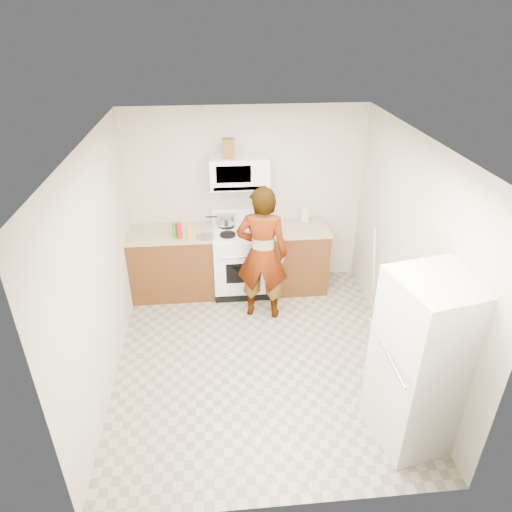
{
  "coord_description": "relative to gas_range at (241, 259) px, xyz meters",
  "views": [
    {
      "loc": [
        -0.41,
        -4.04,
        3.58
      ],
      "look_at": [
        0.02,
        0.55,
        1.04
      ],
      "focal_mm": 32.0,
      "sensor_mm": 36.0,
      "label": 1
    }
  ],
  "objects": [
    {
      "name": "kettle",
      "position": [
        0.92,
        0.23,
        0.53
      ],
      "size": [
        0.14,
        0.14,
        0.16
      ],
      "primitive_type": "cylinder",
      "rotation": [
        0.0,
        0.0,
        -0.09
      ],
      "color": "silver",
      "rests_on": "counter_right"
    },
    {
      "name": "microwave",
      "position": [
        0.0,
        0.13,
        1.21
      ],
      "size": [
        0.76,
        0.38,
        0.4
      ],
      "primitive_type": "cube",
      "color": "white",
      "rests_on": "back_wall"
    },
    {
      "name": "counter_right",
      "position": [
        0.78,
        0.01,
        0.43
      ],
      "size": [
        0.82,
        0.64,
        0.03
      ],
      "primitive_type": "cube",
      "color": "tan",
      "rests_on": "cabinet_right"
    },
    {
      "name": "bottle_hot_sauce",
      "position": [
        -0.67,
        -0.23,
        0.53
      ],
      "size": [
        0.06,
        0.06,
        0.16
      ],
      "primitive_type": "cylinder",
      "rotation": [
        0.0,
        0.0,
        0.24
      ],
      "color": "orange",
      "rests_on": "counter_left"
    },
    {
      "name": "jug",
      "position": [
        -0.12,
        0.08,
        1.53
      ],
      "size": [
        0.15,
        0.15,
        0.24
      ],
      "primitive_type": "cube",
      "rotation": [
        0.0,
        0.0,
        -0.11
      ],
      "color": "brown",
      "rests_on": "microwave"
    },
    {
      "name": "saucepan",
      "position": [
        -0.19,
        0.17,
        0.54
      ],
      "size": [
        0.3,
        0.3,
        0.14
      ],
      "primitive_type": "cylinder",
      "rotation": [
        0.0,
        0.0,
        0.22
      ],
      "color": "#B6B5BA",
      "rests_on": "gas_range"
    },
    {
      "name": "cabinet_left",
      "position": [
        -0.94,
        0.01,
        -0.04
      ],
      "size": [
        1.12,
        0.62,
        0.9
      ],
      "primitive_type": "cube",
      "color": "#5C2C15",
      "rests_on": "floor"
    },
    {
      "name": "broom",
      "position": [
        1.66,
        -0.66,
        0.13
      ],
      "size": [
        0.22,
        0.19,
        1.22
      ],
      "primitive_type": "cylinder",
      "rotation": [
        0.14,
        -0.14,
        -0.09
      ],
      "color": "white",
      "rests_on": "floor"
    },
    {
      "name": "counter_left",
      "position": [
        -0.94,
        0.01,
        0.43
      ],
      "size": [
        1.14,
        0.64,
        0.03
      ],
      "primitive_type": "cube",
      "color": "tan",
      "rests_on": "cabinet_left"
    },
    {
      "name": "person",
      "position": [
        0.22,
        -0.62,
        0.4
      ],
      "size": [
        0.72,
        0.55,
        1.77
      ],
      "primitive_type": "imported",
      "rotation": [
        0.0,
        0.0,
        2.92
      ],
      "color": "tan",
      "rests_on": "floor"
    },
    {
      "name": "floor",
      "position": [
        0.1,
        -1.48,
        -0.49
      ],
      "size": [
        3.6,
        3.6,
        0.0
      ],
      "primitive_type": "plane",
      "color": "gray",
      "rests_on": "ground"
    },
    {
      "name": "bottle_spray",
      "position": [
        -0.8,
        -0.19,
        0.56
      ],
      "size": [
        0.08,
        0.08,
        0.22
      ],
      "primitive_type": "cylinder",
      "rotation": [
        0.0,
        0.0,
        0.34
      ],
      "color": "red",
      "rests_on": "counter_left"
    },
    {
      "name": "fridge",
      "position": [
        1.43,
        -2.64,
        0.36
      ],
      "size": [
        0.82,
        0.82,
        1.7
      ],
      "primitive_type": "cube",
      "rotation": [
        0.0,
        0.0,
        0.2
      ],
      "color": "beige",
      "rests_on": "floor"
    },
    {
      "name": "cabinet_right",
      "position": [
        0.78,
        0.01,
        -0.04
      ],
      "size": [
        0.8,
        0.62,
        0.9
      ],
      "primitive_type": "cube",
      "color": "#5C2C15",
      "rests_on": "floor"
    },
    {
      "name": "tray",
      "position": [
        0.17,
        -0.15,
        0.47
      ],
      "size": [
        0.29,
        0.23,
        0.05
      ],
      "primitive_type": "cube",
      "rotation": [
        0.0,
        0.0,
        0.31
      ],
      "color": "white",
      "rests_on": "gas_range"
    },
    {
      "name": "right_wall",
      "position": [
        1.69,
        -1.48,
        0.76
      ],
      "size": [
        0.02,
        3.6,
        2.5
      ],
      "primitive_type": "cube",
      "color": "beige",
      "rests_on": "floor"
    },
    {
      "name": "back_wall",
      "position": [
        0.1,
        0.31,
        0.76
      ],
      "size": [
        3.2,
        0.02,
        2.5
      ],
      "primitive_type": "cube",
      "color": "beige",
      "rests_on": "floor"
    },
    {
      "name": "pot_lid",
      "position": [
        -0.46,
        -0.17,
        0.46
      ],
      "size": [
        0.35,
        0.35,
        0.01
      ],
      "primitive_type": "cylinder",
      "rotation": [
        0.0,
        0.0,
        0.36
      ],
      "color": "silver",
      "rests_on": "counter_left"
    },
    {
      "name": "bottle_green_cap",
      "position": [
        -0.86,
        -0.14,
        0.55
      ],
      "size": [
        0.07,
        0.07,
        0.2
      ],
      "primitive_type": "cylinder",
      "rotation": [
        0.0,
        0.0,
        0.15
      ],
      "color": "#1D911A",
      "rests_on": "counter_left"
    },
    {
      "name": "gas_range",
      "position": [
        0.0,
        0.0,
        0.0
      ],
      "size": [
        0.76,
        0.65,
        1.13
      ],
      "color": "white",
      "rests_on": "floor"
    }
  ]
}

